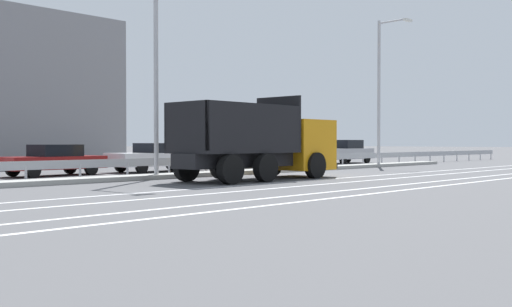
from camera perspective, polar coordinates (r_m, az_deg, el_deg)
ground_plane at (r=26.27m, az=4.22°, el=-2.08°), size 320.00×320.00×0.00m
lane_strip_0 at (r=21.91m, az=3.39°, el=-2.70°), size 59.96×0.16×0.01m
lane_strip_1 at (r=20.89m, az=6.80°, el=-2.89°), size 59.96×0.16×0.01m
lane_strip_2 at (r=19.71m, az=11.64°, el=-3.15°), size 59.96×0.16×0.01m
lane_strip_3 at (r=19.10m, az=14.71°, el=-3.29°), size 59.96×0.16×0.01m
median_island at (r=27.90m, az=0.30°, el=-1.71°), size 32.98×1.10×0.18m
median_guardrail at (r=28.81m, az=-1.61°, el=-0.66°), size 59.96×0.09×0.78m
dump_truck at (r=23.76m, az=1.55°, el=0.55°), size 7.41×2.69×3.27m
median_road_sign at (r=27.83m, az=0.23°, el=0.73°), size 0.74×0.16×2.42m
street_lamp_1 at (r=24.04m, az=-9.22°, el=10.63°), size 0.71×2.53×9.82m
street_lamp_2 at (r=35.81m, az=11.84°, el=6.33°), size 0.71×2.08×8.54m
parked_car_3 at (r=27.20m, az=-18.73°, el=-0.58°), size 4.59×2.08×1.35m
parked_car_4 at (r=29.77m, az=-9.32°, el=-0.33°), size 4.92×2.14×1.40m
parked_car_5 at (r=33.78m, az=-1.86°, el=-0.09°), size 4.21×2.17×1.50m
parked_car_6 at (r=37.48m, az=3.35°, el=0.01°), size 4.21×2.02×1.48m
parked_car_7 at (r=41.57m, az=8.55°, el=0.17°), size 4.66×1.85×1.60m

